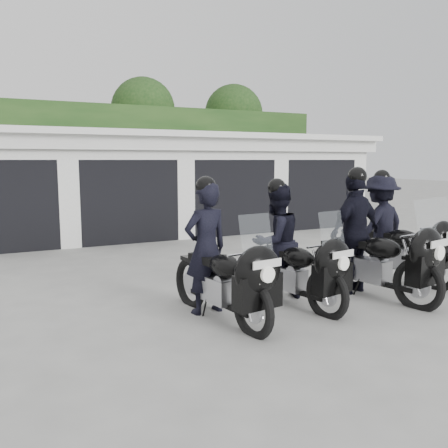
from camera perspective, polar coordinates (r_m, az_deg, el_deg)
name	(u,v)px	position (r m, az deg, el deg)	size (l,w,h in m)	color
ground	(223,296)	(7.81, -0.12, -8.63)	(80.00, 80.00, 0.00)	#A0A09B
garage_block	(108,185)	(15.16, -13.80, 4.58)	(16.40, 6.80, 2.96)	white
background_vegetation	(88,145)	(19.99, -15.99, 9.08)	(20.00, 3.90, 5.80)	#173513
police_bike_a	(219,262)	(6.54, -0.66, -4.56)	(0.90, 2.33, 2.03)	black
police_bike_b	(285,249)	(7.34, 7.31, -3.06)	(1.05, 2.25, 1.97)	black
police_bike_c	(365,240)	(8.03, 16.65, -1.83)	(1.28, 2.45, 2.15)	black
police_bike_d	(388,231)	(9.27, 19.15, -0.84)	(1.35, 2.37, 2.08)	black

